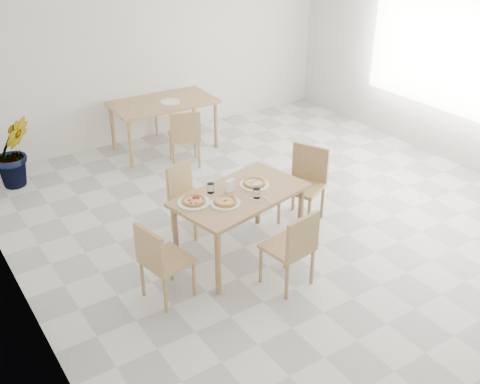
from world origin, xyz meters
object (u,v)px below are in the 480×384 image
plate_mushroom (254,185)px  chair_back_n (139,99)px  chair_east (305,179)px  napkin_holder (230,186)px  tumbler_a (211,188)px  chair_west (160,258)px  potted_plant (13,152)px  chair_back_s (185,134)px  tumbler_b (257,193)px  plate_empty (170,102)px  chair_south (294,245)px  plate_margherita (225,203)px  pizza_margherita (225,201)px  chair_north (187,193)px  second_table (163,107)px  plate_pepperoni (194,203)px  pizza_mushroom (254,183)px  pizza_pepperoni (194,201)px  main_table (240,201)px

plate_mushroom → chair_back_n: bearing=83.6°
chair_east → napkin_holder: bearing=-108.4°
tumbler_a → chair_back_n: bearing=76.5°
chair_west → chair_east: size_ratio=0.92×
potted_plant → chair_back_n: bearing=20.9°
chair_back_s → potted_plant: 2.26m
tumbler_b → plate_empty: tumbler_b is taller
chair_south → plate_mushroom: chair_south is taller
chair_west → potted_plant: potted_plant is taller
plate_margherita → potted_plant: potted_plant is taller
tumbler_a → plate_empty: bearing=70.8°
tumbler_a → pizza_margherita: bearing=-91.4°
chair_north → chair_back_s: 1.67m
chair_north → second_table: bearing=48.2°
napkin_holder → second_table: napkin_holder is taller
chair_north → plate_pepperoni: bearing=-134.2°
chair_west → pizza_mushroom: size_ratio=2.64×
plate_margherita → tumbler_a: size_ratio=3.02×
pizza_pepperoni → plate_empty: bearing=66.8°
pizza_margherita → chair_north: bearing=86.8°
plate_pepperoni → potted_plant: potted_plant is taller
chair_north → pizza_margherita: size_ratio=2.57×
tumbler_b → chair_back_s: 2.50m
main_table → pizza_margherita: 0.29m
plate_margherita → plate_mushroom: same height
chair_south → chair_east: 1.35m
main_table → pizza_mushroom: (0.22, 0.06, 0.13)m
plate_margherita → chair_back_n: bearing=77.4°
chair_west → tumbler_b: tumbler_b is taller
chair_north → plate_mushroom: chair_north is taller
main_table → second_table: bearing=66.7°
chair_south → chair_west: size_ratio=1.02×
chair_east → tumbler_b: (-0.98, -0.39, 0.28)m
chair_back_s → chair_back_n: size_ratio=0.91×
pizza_mushroom → plate_pepperoni: bearing=178.2°
plate_margherita → potted_plant: bearing=112.6°
napkin_holder → chair_west: bearing=-172.2°
chair_west → plate_mushroom: (1.25, 0.27, 0.28)m
tumbler_b → plate_empty: size_ratio=0.34×
chair_east → plate_empty: (-0.36, 2.65, 0.24)m
napkin_holder → pizza_margherita: bearing=-143.2°
chair_west → pizza_pepperoni: 0.69m
chair_east → second_table: (-0.42, 2.76, 0.15)m
chair_east → chair_back_s: chair_east is taller
chair_west → main_table: bearing=-89.5°
pizza_margherita → potted_plant: size_ratio=0.33×
plate_pepperoni → chair_back_s: size_ratio=0.38×
plate_empty → chair_back_s: bearing=-100.3°
chair_south → chair_west: (-1.15, 0.53, -0.01)m
plate_margherita → chair_back_s: size_ratio=0.36×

